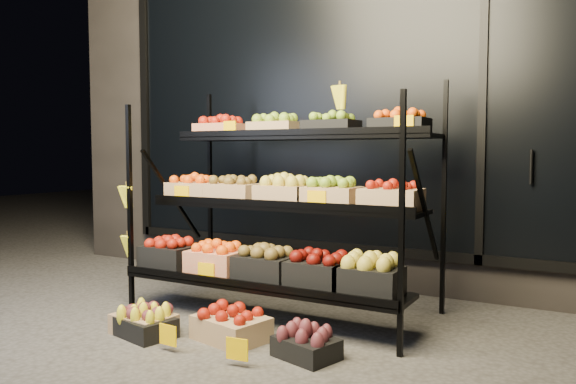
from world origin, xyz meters
The scene contains 9 objects.
ground centered at (0.00, 0.00, 0.00)m, with size 24.00×24.00×0.00m, color #514F4C.
building centered at (0.00, 2.59, 1.75)m, with size 6.00×2.08×3.50m.
display_rack centered at (-0.01, 0.60, 0.79)m, with size 2.18×1.02×1.74m.
tag_floor_a centered at (-0.17, -0.40, 0.06)m, with size 0.13×0.01×0.12m, color #F3B900.
tag_floor_b centered at (0.31, -0.40, 0.06)m, with size 0.13×0.01×0.12m, color #F3B900.
floor_crate_left centered at (-0.52, -0.22, 0.09)m, with size 0.40×0.32×0.19m.
floor_crate_midleft centered at (-0.48, -0.25, 0.09)m, with size 0.41×0.34×0.19m.
floor_crate_midright centered at (0.03, -0.05, 0.10)m, with size 0.49×0.41×0.21m.
floor_crate_right centered at (0.57, -0.10, 0.08)m, with size 0.40×0.34×0.18m.
Camera 1 is at (1.97, -2.84, 1.15)m, focal length 35.00 mm.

